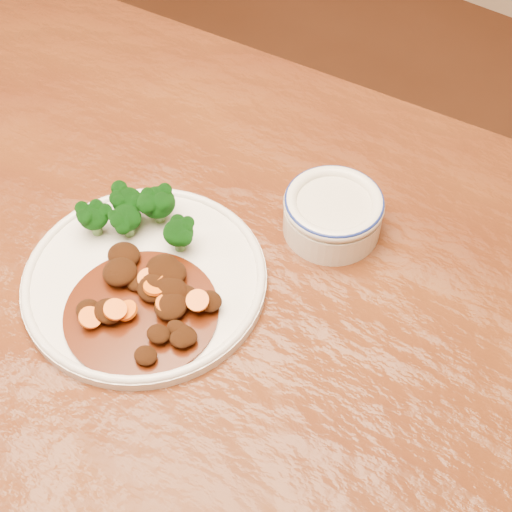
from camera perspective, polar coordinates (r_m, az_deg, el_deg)
The scene contains 6 objects.
ground at distance 1.55m, azimuth -6.17°, elevation -17.66°, with size 4.00×4.00×0.00m, color #482312.
dining_table at distance 0.96m, azimuth -9.52°, elevation -2.87°, with size 1.59×1.06×0.75m.
dinner_plate at distance 0.86m, azimuth -8.89°, elevation -1.75°, with size 0.29×0.29×0.02m.
broccoli_florets at distance 0.88m, azimuth -9.32°, elevation 3.42°, with size 0.14×0.10×0.05m.
mince_stew at distance 0.82m, azimuth -8.48°, elevation -3.21°, with size 0.18×0.18×0.03m.
dip_bowl at distance 0.89m, azimuth 6.17°, elevation 3.51°, with size 0.13×0.13×0.06m.
Camera 1 is at (0.46, -0.35, 1.44)m, focal length 50.00 mm.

